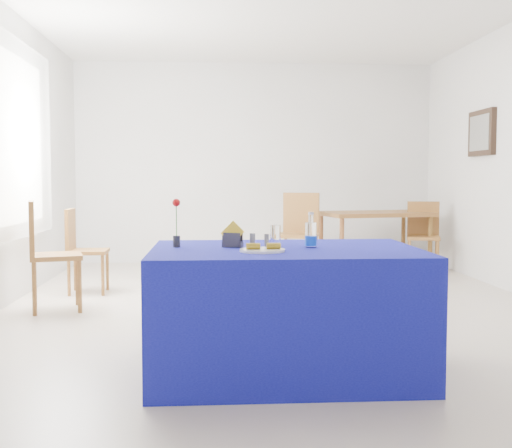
# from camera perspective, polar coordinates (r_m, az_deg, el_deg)

# --- Properties ---
(floor) EXTENTS (7.00, 7.00, 0.00)m
(floor) POSITION_cam_1_polar(r_m,az_deg,el_deg) (5.72, 2.16, -7.85)
(floor) COLOR #C3B3A1
(floor) RESTS_ON ground
(room_shell) EXTENTS (7.00, 7.00, 7.00)m
(room_shell) POSITION_cam_1_polar(r_m,az_deg,el_deg) (5.62, 2.21, 9.86)
(room_shell) COLOR silver
(room_shell) RESTS_ON ground
(window_pane) EXTENTS (0.04, 1.50, 1.60)m
(window_pane) POSITION_cam_1_polar(r_m,az_deg,el_deg) (6.65, -20.42, 7.00)
(window_pane) COLOR white
(window_pane) RESTS_ON room_shell
(curtain) EXTENTS (0.04, 1.75, 1.85)m
(curtain) POSITION_cam_1_polar(r_m,az_deg,el_deg) (6.63, -19.84, 7.02)
(curtain) COLOR white
(curtain) RESTS_ON room_shell
(picture_frame) EXTENTS (0.06, 0.64, 0.52)m
(picture_frame) POSITION_cam_1_polar(r_m,az_deg,el_deg) (7.80, 19.44, 7.64)
(picture_frame) COLOR black
(picture_frame) RESTS_ON room_shell
(picture_art) EXTENTS (0.02, 0.52, 0.40)m
(picture_art) POSITION_cam_1_polar(r_m,az_deg,el_deg) (7.79, 19.27, 7.65)
(picture_art) COLOR #998C66
(picture_art) RESTS_ON room_shell
(plate) EXTENTS (0.26, 0.26, 0.01)m
(plate) POSITION_cam_1_polar(r_m,az_deg,el_deg) (3.67, 0.57, -2.35)
(plate) COLOR white
(plate) RESTS_ON blue_table
(drinking_glass) EXTENTS (0.06, 0.06, 0.13)m
(drinking_glass) POSITION_cam_1_polar(r_m,az_deg,el_deg) (3.97, 1.75, -1.04)
(drinking_glass) COLOR white
(drinking_glass) RESTS_ON blue_table
(salt_shaker) EXTENTS (0.03, 0.03, 0.08)m
(salt_shaker) POSITION_cam_1_polar(r_m,az_deg,el_deg) (3.91, -0.32, -1.44)
(salt_shaker) COLOR gray
(salt_shaker) RESTS_ON blue_table
(pepper_shaker) EXTENTS (0.03, 0.03, 0.08)m
(pepper_shaker) POSITION_cam_1_polar(r_m,az_deg,el_deg) (3.87, 0.94, -1.51)
(pepper_shaker) COLOR slate
(pepper_shaker) RESTS_ON blue_table
(blue_table) EXTENTS (1.60, 1.10, 0.76)m
(blue_table) POSITION_cam_1_polar(r_m,az_deg,el_deg) (3.92, 2.60, -7.69)
(blue_table) COLOR navy
(blue_table) RESTS_ON floor
(water_bottle) EXTENTS (0.07, 0.07, 0.21)m
(water_bottle) POSITION_cam_1_polar(r_m,az_deg,el_deg) (3.91, 4.90, -1.04)
(water_bottle) COLOR white
(water_bottle) RESTS_ON blue_table
(napkin_holder) EXTENTS (0.15, 0.09, 0.16)m
(napkin_holder) POSITION_cam_1_polar(r_m,az_deg,el_deg) (3.91, -2.10, -1.36)
(napkin_holder) COLOR #36363B
(napkin_holder) RESTS_ON blue_table
(rose_vase) EXTENTS (0.05, 0.05, 0.30)m
(rose_vase) POSITION_cam_1_polar(r_m,az_deg,el_deg) (3.93, -7.09, -0.00)
(rose_vase) COLOR #222327
(rose_vase) RESTS_ON blue_table
(oak_table) EXTENTS (1.48, 1.11, 0.76)m
(oak_table) POSITION_cam_1_polar(r_m,az_deg,el_deg) (8.39, 10.50, 0.54)
(oak_table) COLOR brown
(oak_table) RESTS_ON floor
(chair_bg_left) EXTENTS (0.58, 0.58, 1.01)m
(chair_bg_left) POSITION_cam_1_polar(r_m,az_deg,el_deg) (7.83, 3.83, -0.34)
(chair_bg_left) COLOR #905E29
(chair_bg_left) RESTS_ON floor
(chair_bg_right) EXTENTS (0.49, 0.49, 0.89)m
(chair_bg_right) POSITION_cam_1_polar(r_m,az_deg,el_deg) (8.39, 14.64, -0.64)
(chair_bg_right) COLOR #905E29
(chair_bg_right) RESTS_ON floor
(chair_win_a) EXTENTS (0.54, 0.54, 0.98)m
(chair_win_a) POSITION_cam_1_polar(r_m,az_deg,el_deg) (5.99, -18.23, -2.00)
(chair_win_a) COLOR #905E29
(chair_win_a) RESTS_ON floor
(chair_win_b) EXTENTS (0.40, 0.40, 0.87)m
(chair_win_b) POSITION_cam_1_polar(r_m,az_deg,el_deg) (6.83, -15.36, -1.78)
(chair_win_b) COLOR #905E29
(chair_win_b) RESTS_ON floor
(banana_pieces) EXTENTS (0.20, 0.05, 0.04)m
(banana_pieces) POSITION_cam_1_polar(r_m,az_deg,el_deg) (3.66, 0.68, -1.96)
(banana_pieces) COLOR yellow
(banana_pieces) RESTS_ON plate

